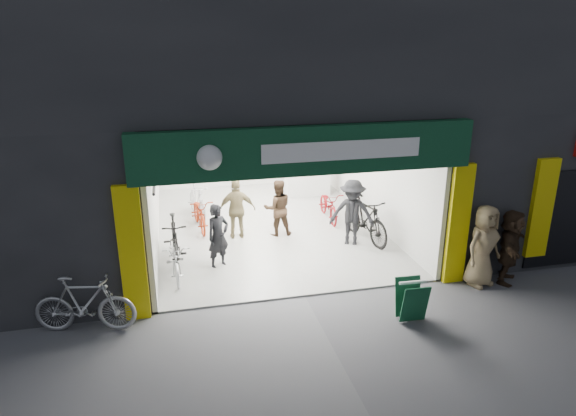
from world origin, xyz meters
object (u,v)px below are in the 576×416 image
object	(u,v)px
bike_right_front	(365,219)
pedestrian_near	(483,246)
parked_bike	(85,304)
sandwich_board	(411,299)
bike_left_front	(176,259)

from	to	relation	value
bike_right_front	pedestrian_near	bearing A→B (deg)	-73.46
parked_bike	sandwich_board	xyz separation A→B (m)	(5.80, -0.98, -0.12)
bike_left_front	bike_right_front	bearing A→B (deg)	9.44
bike_right_front	parked_bike	distance (m)	6.94
pedestrian_near	sandwich_board	distance (m)	2.32
bike_left_front	pedestrian_near	world-z (taller)	pedestrian_near
bike_right_front	pedestrian_near	size ratio (longest dim) A/B	1.12
parked_bike	bike_left_front	bearing A→B (deg)	-30.21
parked_bike	sandwich_board	bearing A→B (deg)	-88.02
bike_right_front	sandwich_board	size ratio (longest dim) A/B	2.58
bike_left_front	sandwich_board	size ratio (longest dim) A/B	2.10
bike_right_front	bike_left_front	bearing A→B (deg)	-179.97
pedestrian_near	sandwich_board	world-z (taller)	pedestrian_near
bike_left_front	bike_right_front	distance (m)	4.84
parked_bike	sandwich_board	size ratio (longest dim) A/B	2.34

